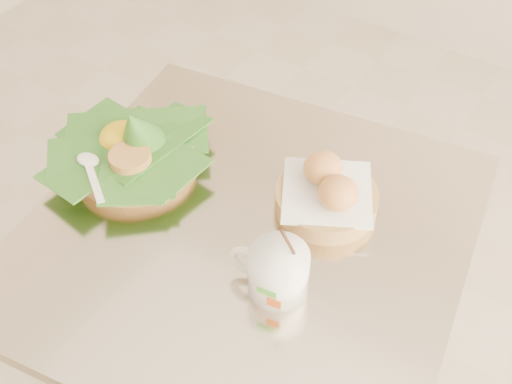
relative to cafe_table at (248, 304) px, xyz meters
The scene contains 5 objects.
floor 0.56m from the cafe_table, behind, with size 3.60×3.60×0.00m, color beige.
cafe_table is the anchor object (origin of this frame).
rice_basket 0.36m from the cafe_table, behind, with size 0.27×0.28×0.14m.
bread_basket 0.29m from the cafe_table, 54.23° to the left, with size 0.20×0.20×0.09m.
coffee_mug 0.29m from the cafe_table, 34.57° to the right, with size 0.13×0.10×0.16m.
Camera 1 is at (0.57, -0.56, 1.56)m, focal length 45.00 mm.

